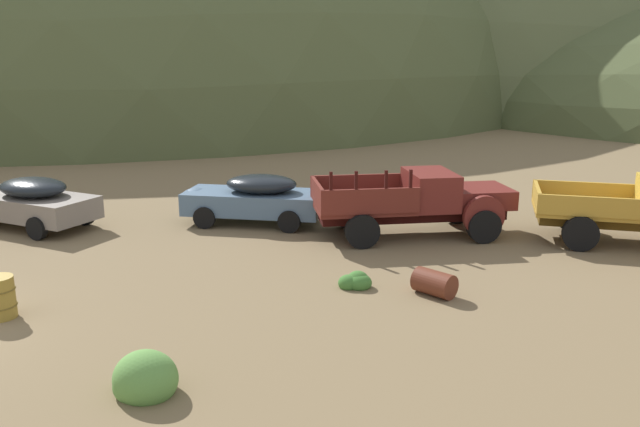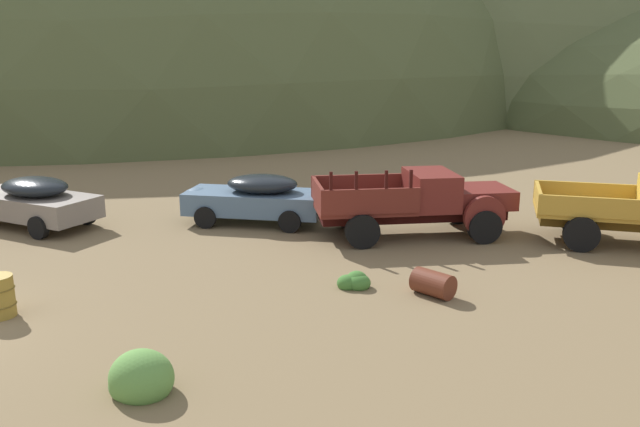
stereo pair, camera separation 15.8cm
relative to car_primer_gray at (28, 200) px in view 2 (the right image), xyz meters
name	(u,v)px [view 2 (the right image)]	position (x,y,z in m)	size (l,w,h in m)	color
hill_far_left	(101,99)	(-26.87, 49.99, -0.82)	(97.18, 89.03, 53.29)	#4C5633
hill_distant	(486,98)	(16.01, 61.46, -0.82)	(99.09, 63.57, 54.18)	#56603D
car_primer_gray	(28,200)	(0.00, 0.00, 0.00)	(4.85, 2.86, 1.57)	slate
car_chalk_blue	(251,198)	(6.66, 1.77, 0.00)	(4.58, 2.02, 1.57)	slate
truck_oxblood	(427,202)	(12.14, 1.56, 0.18)	(6.08, 3.94, 2.16)	black
oil_drum_tipped	(433,283)	(12.55, -3.37, -0.53)	(1.07, 0.97, 0.57)	#5B2819
bush_front_right	(595,215)	(17.39, 4.33, -0.64)	(0.75, 0.67, 0.70)	#3D702D
bush_between_trucks	(355,282)	(10.77, -3.23, -0.69)	(0.78, 0.57, 0.49)	#3D702D
bush_front_left	(138,379)	(8.11, -8.58, -0.59)	(1.15, 0.94, 0.93)	#5B8E42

